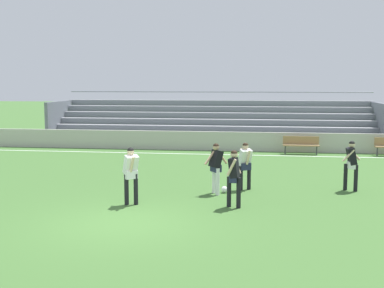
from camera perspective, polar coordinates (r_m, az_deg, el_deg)
ground_plane at (r=13.24m, az=-7.76°, el=-8.88°), size 160.00×160.00×0.00m
field_line_sideline at (r=25.52m, az=0.08°, el=-1.13°), size 44.00×0.12×0.01m
sideline_wall at (r=26.90m, az=0.52°, el=0.37°), size 48.00×0.16×1.02m
bleacher_stand at (r=29.94m, az=2.34°, el=2.58°), size 19.19×4.32×3.04m
bench_far_left at (r=26.02m, az=12.25°, el=0.07°), size 1.80×0.40×0.90m
player_dark_wide_left at (r=16.26m, az=2.73°, el=-2.28°), size 0.75×0.52×1.66m
player_white_dropping_back at (r=16.99m, az=6.05°, el=-2.05°), size 0.51×0.60×1.61m
player_white_pressing_high at (r=14.93m, az=-6.94°, el=-3.02°), size 0.54×0.63×1.71m
player_dark_trailing_run at (r=14.55m, az=4.78°, el=-3.35°), size 0.42×0.51×1.68m
player_dark_overlapping at (r=17.54m, az=17.61°, el=-1.87°), size 0.66×0.45×1.68m
soccer_ball at (r=16.61m, az=3.69°, el=-5.18°), size 0.22×0.22×0.22m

